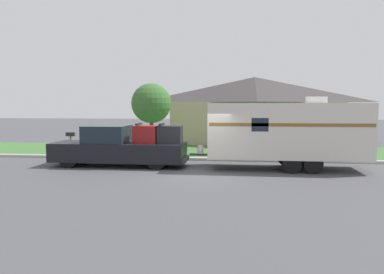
% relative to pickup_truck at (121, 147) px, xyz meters
% --- Properties ---
extents(ground_plane, '(120.00, 120.00, 0.00)m').
position_rel_pickup_truck_xyz_m(ground_plane, '(3.93, -1.58, -0.89)').
color(ground_plane, '#47474C').
extents(curb_strip, '(80.00, 0.30, 0.14)m').
position_rel_pickup_truck_xyz_m(curb_strip, '(3.93, 2.17, -0.82)').
color(curb_strip, '#ADADA8').
rests_on(curb_strip, ground_plane).
extents(lawn_strip, '(80.00, 7.00, 0.03)m').
position_rel_pickup_truck_xyz_m(lawn_strip, '(3.93, 5.82, -0.87)').
color(lawn_strip, '#3D6B33').
rests_on(lawn_strip, ground_plane).
extents(house_across_street, '(13.02, 6.68, 4.99)m').
position_rel_pickup_truck_xyz_m(house_across_street, '(6.68, 12.26, 1.70)').
color(house_across_street, tan).
rests_on(house_across_street, ground_plane).
extents(pickup_truck, '(6.34, 2.02, 2.02)m').
position_rel_pickup_truck_xyz_m(pickup_truck, '(0.00, 0.00, 0.00)').
color(pickup_truck, black).
rests_on(pickup_truck, ground_plane).
extents(travel_trailer, '(7.78, 2.33, 3.23)m').
position_rel_pickup_truck_xyz_m(travel_trailer, '(7.63, -0.00, 0.84)').
color(travel_trailer, black).
rests_on(travel_trailer, ground_plane).
extents(mailbox, '(0.48, 0.20, 1.32)m').
position_rel_pickup_truck_xyz_m(mailbox, '(-3.94, 3.11, 0.13)').
color(mailbox, brown).
rests_on(mailbox, ground_plane).
extents(tree_in_yard, '(2.49, 2.49, 4.22)m').
position_rel_pickup_truck_xyz_m(tree_in_yard, '(0.07, 6.02, 2.07)').
color(tree_in_yard, brown).
rests_on(tree_in_yard, ground_plane).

